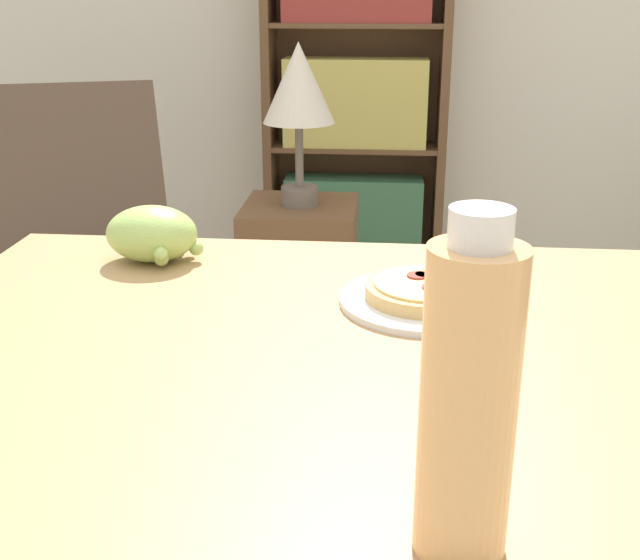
# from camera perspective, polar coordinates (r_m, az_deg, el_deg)

# --- Properties ---
(dining_table) EXTENTS (1.12, 0.89, 0.75)m
(dining_table) POSITION_cam_1_polar(r_m,az_deg,el_deg) (1.08, -1.15, -9.71)
(dining_table) COLOR tan
(dining_table) RESTS_ON ground_plane
(pizza_on_plate) EXTENTS (0.25, 0.25, 0.04)m
(pizza_on_plate) POSITION_cam_1_polar(r_m,az_deg,el_deg) (1.17, 7.48, -1.05)
(pizza_on_plate) COLOR white
(pizza_on_plate) RESTS_ON dining_table
(grape_bunch) EXTENTS (0.16, 0.13, 0.09)m
(grape_bunch) POSITION_cam_1_polar(r_m,az_deg,el_deg) (1.36, -11.82, 3.21)
(grape_bunch) COLOR #A8CC66
(grape_bunch) RESTS_ON dining_table
(drink_bottle) EXTENTS (0.08, 0.08, 0.29)m
(drink_bottle) POSITION_cam_1_polar(r_m,az_deg,el_deg) (0.63, 10.51, -8.42)
(drink_bottle) COLOR #EFB270
(drink_bottle) RESTS_ON dining_table
(lounge_chair_near) EXTENTS (0.76, 0.91, 0.88)m
(lounge_chair_near) POSITION_cam_1_polar(r_m,az_deg,el_deg) (2.68, -16.49, -0.19)
(lounge_chair_near) COLOR black
(lounge_chair_near) RESTS_ON ground_plane
(bookshelf) EXTENTS (0.77, 0.25, 1.56)m
(bookshelf) POSITION_cam_1_polar(r_m,az_deg,el_deg) (3.49, 2.55, 12.85)
(bookshelf) COLOR brown
(bookshelf) RESTS_ON ground_plane
(side_table) EXTENTS (0.34, 0.34, 0.56)m
(side_table) POSITION_cam_1_polar(r_m,az_deg,el_deg) (2.51, -1.39, -0.87)
(side_table) COLOR brown
(side_table) RESTS_ON ground_plane
(table_lamp) EXTENTS (0.21, 0.21, 0.47)m
(table_lamp) POSITION_cam_1_polar(r_m,az_deg,el_deg) (2.36, -1.52, 13.29)
(table_lamp) COLOR #665B51
(table_lamp) RESTS_ON side_table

